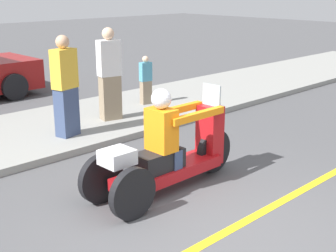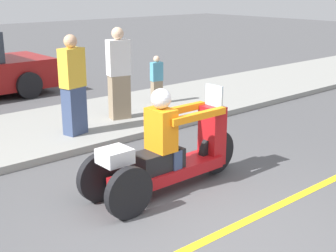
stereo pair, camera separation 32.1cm
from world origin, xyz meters
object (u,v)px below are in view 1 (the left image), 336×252
at_px(spectator_mid_group, 110,76).
at_px(spectator_by_tree, 65,88).
at_px(motorcycle_trike, 167,154).
at_px(spectator_end_of_line, 146,81).

bearing_deg(spectator_mid_group, spectator_by_tree, -164.71).
relative_size(spectator_mid_group, spectator_by_tree, 1.02).
bearing_deg(motorcycle_trike, spectator_by_tree, 87.02).
distance_m(motorcycle_trike, spectator_mid_group, 3.27).
bearing_deg(motorcycle_trike, spectator_mid_group, 66.09).
distance_m(motorcycle_trike, spectator_end_of_line, 4.29).
bearing_deg(motorcycle_trike, spectator_end_of_line, 52.51).
distance_m(spectator_mid_group, spectator_by_tree, 1.22).
bearing_deg(spectator_mid_group, motorcycle_trike, -113.91).
xyz_separation_m(spectator_end_of_line, spectator_by_tree, (-2.47, -0.76, 0.32)).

